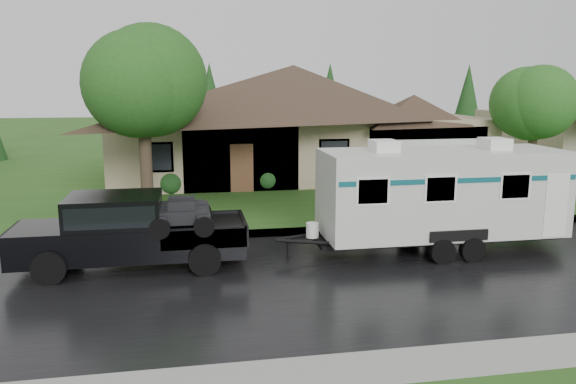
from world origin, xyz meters
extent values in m
plane|color=#294D18|center=(0.00, 0.00, 0.00)|extent=(140.00, 140.00, 0.00)
cube|color=black|center=(0.00, -2.00, 0.01)|extent=(140.00, 8.00, 0.01)
cube|color=gray|center=(0.00, 2.25, 0.07)|extent=(140.00, 0.50, 0.15)
cube|color=#294D18|center=(0.00, 15.00, 0.07)|extent=(140.00, 26.00, 0.15)
cube|color=gray|center=(2.00, 14.00, 1.65)|extent=(18.00, 10.00, 3.00)
pyramid|color=#33241C|center=(2.00, 14.00, 5.75)|extent=(19.44, 10.80, 2.60)
cube|color=gray|center=(7.40, 11.00, 1.50)|extent=(5.76, 4.00, 2.70)
cylinder|color=#382B1E|center=(-5.05, 5.72, 1.66)|extent=(0.45, 0.45, 3.03)
sphere|color=#2B6520|center=(-5.05, 5.72, 4.98)|extent=(4.18, 4.18, 4.18)
cylinder|color=#382B1E|center=(11.98, 8.03, 1.36)|extent=(0.39, 0.39, 2.42)
sphere|color=#307024|center=(11.98, 8.03, 4.02)|extent=(3.35, 3.35, 3.35)
sphere|color=#143814|center=(-4.30, 9.30, 0.65)|extent=(1.00, 1.00, 1.00)
sphere|color=#143814|center=(-0.10, 9.30, 0.65)|extent=(1.00, 1.00, 1.00)
sphere|color=#143814|center=(4.10, 9.30, 0.65)|extent=(1.00, 1.00, 1.00)
sphere|color=#143814|center=(8.30, 9.30, 0.65)|extent=(1.00, 1.00, 1.00)
cube|color=black|center=(-5.07, -0.29, 0.77)|extent=(5.92, 1.97, 0.85)
cube|color=black|center=(-7.25, -0.29, 1.04)|extent=(1.58, 1.92, 0.35)
cube|color=black|center=(-5.47, -0.29, 1.53)|extent=(2.37, 1.85, 0.89)
cube|color=black|center=(-5.47, -0.29, 1.58)|extent=(2.17, 1.89, 0.54)
cube|color=black|center=(-3.20, -0.29, 0.97)|extent=(2.17, 1.87, 0.06)
cylinder|color=black|center=(-6.95, -1.26, 0.41)|extent=(0.83, 0.32, 0.83)
cylinder|color=black|center=(-6.95, 0.68, 0.41)|extent=(0.83, 0.32, 0.83)
cylinder|color=black|center=(-3.20, -1.26, 0.41)|extent=(0.83, 0.32, 0.83)
cylinder|color=black|center=(-3.20, 0.68, 0.41)|extent=(0.83, 0.32, 0.83)
cube|color=silver|center=(3.63, -0.29, 1.75)|extent=(6.91, 2.37, 2.42)
cube|color=black|center=(3.63, -0.29, 0.39)|extent=(7.30, 1.18, 0.14)
cube|color=#0D4F5B|center=(3.63, -0.29, 2.28)|extent=(6.77, 2.39, 0.14)
cube|color=white|center=(1.85, -0.29, 3.12)|extent=(0.69, 0.79, 0.32)
cube|color=white|center=(5.20, -0.29, 3.12)|extent=(0.69, 0.79, 0.32)
cylinder|color=black|center=(3.18, -1.45, 0.35)|extent=(0.69, 0.24, 0.69)
cylinder|color=black|center=(3.18, 0.88, 0.35)|extent=(0.69, 0.24, 0.69)
cylinder|color=black|center=(4.07, -1.45, 0.35)|extent=(0.69, 0.24, 0.69)
cylinder|color=black|center=(4.07, 0.88, 0.35)|extent=(0.69, 0.24, 0.69)
camera|label=1|loc=(-3.53, -15.13, 4.83)|focal=35.00mm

